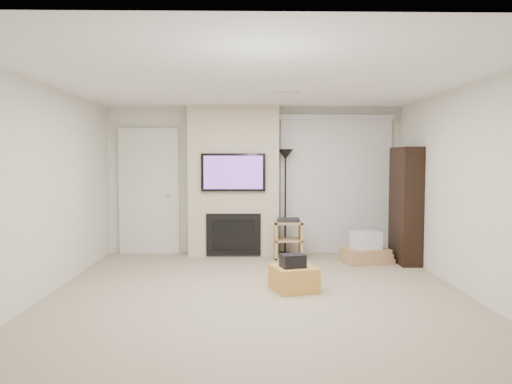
{
  "coord_description": "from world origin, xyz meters",
  "views": [
    {
      "loc": [
        -0.13,
        -5.83,
        1.6
      ],
      "look_at": [
        0.0,
        1.2,
        1.15
      ],
      "focal_mm": 35.0,
      "sensor_mm": 36.0,
      "label": 1
    }
  ],
  "objects_px": {
    "box_stack": "(366,251)",
    "ottoman": "(294,278)",
    "bookshelf": "(406,205)",
    "floor_lamp": "(285,172)",
    "av_stand": "(288,237)"
  },
  "relations": [
    {
      "from": "ottoman",
      "to": "box_stack",
      "type": "relative_size",
      "value": 0.6
    },
    {
      "from": "ottoman",
      "to": "bookshelf",
      "type": "relative_size",
      "value": 0.28
    },
    {
      "from": "floor_lamp",
      "to": "av_stand",
      "type": "xyz_separation_m",
      "value": [
        0.03,
        -0.28,
        -1.06
      ]
    },
    {
      "from": "av_stand",
      "to": "box_stack",
      "type": "relative_size",
      "value": 0.79
    },
    {
      "from": "box_stack",
      "to": "ottoman",
      "type": "bearing_deg",
      "value": -127.56
    },
    {
      "from": "ottoman",
      "to": "bookshelf",
      "type": "bearing_deg",
      "value": 41.04
    },
    {
      "from": "av_stand",
      "to": "bookshelf",
      "type": "distance_m",
      "value": 1.91
    },
    {
      "from": "floor_lamp",
      "to": "ottoman",
      "type": "bearing_deg",
      "value": -91.79
    },
    {
      "from": "bookshelf",
      "to": "floor_lamp",
      "type": "bearing_deg",
      "value": 160.22
    },
    {
      "from": "box_stack",
      "to": "bookshelf",
      "type": "distance_m",
      "value": 0.94
    },
    {
      "from": "av_stand",
      "to": "box_stack",
      "type": "bearing_deg",
      "value": -16.52
    },
    {
      "from": "ottoman",
      "to": "box_stack",
      "type": "distance_m",
      "value": 2.11
    },
    {
      "from": "floor_lamp",
      "to": "av_stand",
      "type": "relative_size",
      "value": 2.7
    },
    {
      "from": "ottoman",
      "to": "av_stand",
      "type": "relative_size",
      "value": 0.76
    },
    {
      "from": "av_stand",
      "to": "box_stack",
      "type": "xyz_separation_m",
      "value": [
        1.19,
        -0.35,
        -0.16
      ]
    }
  ]
}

